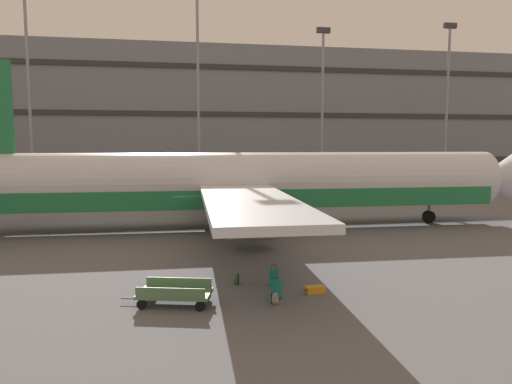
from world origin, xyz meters
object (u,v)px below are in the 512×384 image
(backpack_teal, at_px, (275,299))
(baggage_cart, at_px, (175,293))
(suitcase_silver, at_px, (276,289))
(airliner, at_px, (240,184))
(suitcase_black, at_px, (315,290))
(suitcase_scuffed, at_px, (274,277))
(backpack_small, at_px, (237,279))

(backpack_teal, relative_size, baggage_cart, 0.16)
(baggage_cart, bearing_deg, suitcase_silver, -0.43)
(airliner, distance_m, suitcase_silver, 15.00)
(suitcase_black, xyz_separation_m, backpack_teal, (-1.82, -1.10, 0.10))
(airliner, xyz_separation_m, suitcase_black, (0.94, -14.29, -2.93))
(suitcase_scuffed, relative_size, backpack_small, 1.73)
(airliner, bearing_deg, suitcase_black, -86.22)
(suitcase_silver, distance_m, suitcase_scuffed, 1.67)
(backpack_teal, height_order, baggage_cart, baggage_cart)
(backpack_small, bearing_deg, baggage_cart, -141.80)
(airliner, relative_size, backpack_small, 81.07)
(suitcase_scuffed, bearing_deg, backpack_teal, -100.78)
(suitcase_black, bearing_deg, airliner, 93.78)
(airliner, bearing_deg, suitcase_scuffed, -91.91)
(suitcase_black, height_order, backpack_small, backpack_small)
(suitcase_silver, xyz_separation_m, suitcase_scuffed, (0.26, 1.65, -0.02))
(airliner, distance_m, suitcase_black, 14.61)
(suitcase_silver, height_order, backpack_small, suitcase_silver)
(suitcase_silver, xyz_separation_m, backpack_small, (-1.24, 2.01, -0.16))
(backpack_small, distance_m, baggage_cart, 3.21)
(backpack_teal, bearing_deg, backpack_small, 111.78)
(suitcase_scuffed, bearing_deg, suitcase_black, -40.93)
(airliner, bearing_deg, suitcase_silver, -92.70)
(suitcase_black, distance_m, suitcase_scuffed, 1.84)
(suitcase_scuffed, bearing_deg, baggage_cart, -157.94)
(backpack_small, relative_size, backpack_teal, 0.97)
(baggage_cart, bearing_deg, backpack_teal, -10.63)
(suitcase_silver, xyz_separation_m, baggage_cart, (-3.75, 0.03, 0.04))
(airliner, bearing_deg, backpack_teal, -93.25)
(suitcase_black, height_order, suitcase_silver, suitcase_silver)
(suitcase_scuffed, distance_m, baggage_cart, 4.33)
(backpack_teal, bearing_deg, baggage_cart, 169.37)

